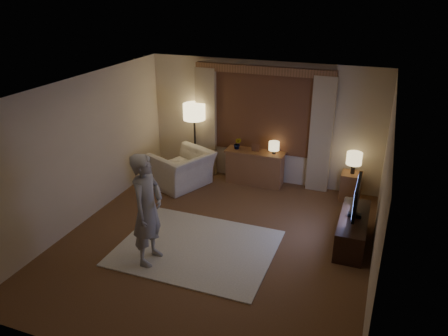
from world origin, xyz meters
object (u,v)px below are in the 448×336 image
at_px(sideboard, 255,168).
at_px(side_table, 351,186).
at_px(person, 147,209).
at_px(armchair, 182,169).
at_px(tv_stand, 353,230).

relative_size(sideboard, side_table, 2.14).
height_order(sideboard, person, person).
relative_size(side_table, person, 0.31).
relative_size(sideboard, person, 0.67).
height_order(armchair, side_table, armchair).
bearing_deg(tv_stand, sideboard, 142.47).
xyz_separation_m(sideboard, person, (-0.67, -3.34, 0.56)).
relative_size(sideboard, armchair, 1.04).
bearing_deg(armchair, side_table, 122.81).
relative_size(sideboard, tv_stand, 0.86).
distance_m(armchair, person, 2.82).
bearing_deg(person, side_table, -39.61).
bearing_deg(armchair, person, 38.09).
xyz_separation_m(side_table, person, (-2.69, -3.29, 0.63)).
height_order(sideboard, side_table, sideboard).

